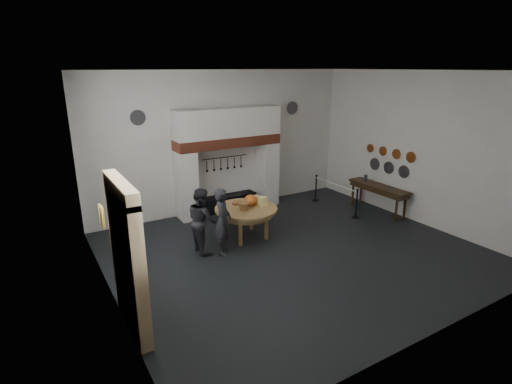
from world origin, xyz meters
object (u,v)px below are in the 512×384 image
visitor_far (202,220)px  barrier_post_near (356,204)px  visitor_near (223,222)px  work_table (246,209)px  side_table (379,186)px  iron_range (229,202)px  barrier_post_far (316,188)px

visitor_far → barrier_post_near: size_ratio=1.89×
visitor_near → visitor_far: 0.57m
barrier_post_near → work_table: bearing=172.6°
visitor_near → barrier_post_near: 4.72m
visitor_near → side_table: size_ratio=0.79×
iron_range → barrier_post_near: (3.10, -2.76, 0.20)m
work_table → side_table: 4.73m
iron_range → barrier_post_near: barrier_post_near is taller
side_table → iron_range: bearing=146.6°
iron_range → work_table: work_table is taller
visitor_near → side_table: 5.71m
work_table → barrier_post_near: (3.71, -0.48, -0.39)m
barrier_post_near → barrier_post_far: 2.00m
iron_range → visitor_near: 3.33m
iron_range → barrier_post_near: size_ratio=2.11×
visitor_near → barrier_post_near: (4.70, 0.09, -0.41)m
side_table → barrier_post_near: (-1.00, -0.06, -0.42)m
barrier_post_near → side_table: bearing=3.4°
work_table → side_table: side_table is taller
work_table → barrier_post_near: bearing=-7.4°
visitor_far → visitor_near: bearing=-135.6°
work_table → visitor_far: 1.40m
iron_range → visitor_near: (-1.61, -2.85, 0.61)m
iron_range → barrier_post_far: barrier_post_far is taller
side_table → barrier_post_far: (-1.00, 1.94, -0.42)m
visitor_near → visitor_far: (-0.40, 0.40, -0.02)m
visitor_near → side_table: (5.71, 0.15, 0.01)m
visitor_near → barrier_post_near: bearing=-55.9°
iron_range → visitor_far: bearing=-129.3°
work_table → barrier_post_near: barrier_post_near is taller
iron_range → work_table: (-0.62, -2.28, 0.59)m
visitor_far → iron_range: bearing=-39.9°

